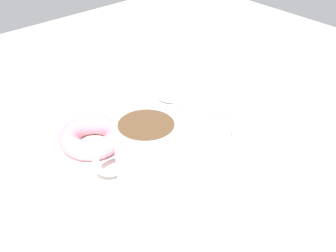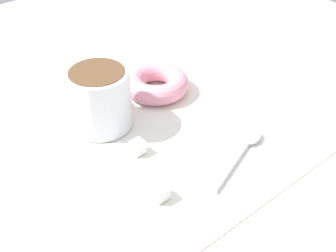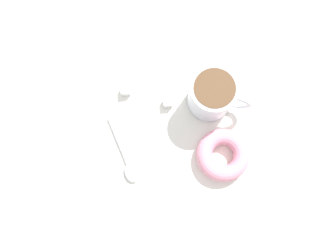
{
  "view_description": "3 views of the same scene",
  "coord_description": "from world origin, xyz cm",
  "px_view_note": "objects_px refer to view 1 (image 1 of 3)",
  "views": [
    {
      "loc": [
        43.0,
        -41.17,
        41.55
      ],
      "look_at": [
        -2.11,
        -1.37,
        2.3
      ],
      "focal_mm": 50.0,
      "sensor_mm": 36.0,
      "label": 1
    },
    {
      "loc": [
        29.05,
        36.83,
        39.54
      ],
      "look_at": [
        -2.11,
        -1.37,
        2.3
      ],
      "focal_mm": 50.0,
      "sensor_mm": 36.0,
      "label": 2
    },
    {
      "loc": [
        -13.83,
        -0.9,
        63.15
      ],
      "look_at": [
        -2.11,
        -1.37,
        2.3
      ],
      "focal_mm": 35.0,
      "sensor_mm": 36.0,
      "label": 3
    }
  ],
  "objects_px": {
    "sugar_cube": "(189,146)",
    "coffee_cup": "(145,150)",
    "donut": "(92,137)",
    "sugar_cube_extra": "(240,134)",
    "spoon": "(177,101)"
  },
  "relations": [
    {
      "from": "donut",
      "to": "sugar_cube",
      "type": "bearing_deg",
      "value": 42.6
    },
    {
      "from": "sugar_cube",
      "to": "sugar_cube_extra",
      "type": "distance_m",
      "value": 0.09
    },
    {
      "from": "sugar_cube",
      "to": "sugar_cube_extra",
      "type": "bearing_deg",
      "value": 70.79
    },
    {
      "from": "sugar_cube",
      "to": "coffee_cup",
      "type": "bearing_deg",
      "value": -88.72
    },
    {
      "from": "donut",
      "to": "spoon",
      "type": "height_order",
      "value": "donut"
    },
    {
      "from": "donut",
      "to": "sugar_cube_extra",
      "type": "relative_size",
      "value": 5.69
    },
    {
      "from": "coffee_cup",
      "to": "donut",
      "type": "relative_size",
      "value": 1.16
    },
    {
      "from": "donut",
      "to": "sugar_cube_extra",
      "type": "height_order",
      "value": "donut"
    },
    {
      "from": "donut",
      "to": "spoon",
      "type": "xyz_separation_m",
      "value": [
        -0.01,
        0.18,
        -0.01
      ]
    },
    {
      "from": "sugar_cube",
      "to": "sugar_cube_extra",
      "type": "relative_size",
      "value": 0.96
    },
    {
      "from": "coffee_cup",
      "to": "donut",
      "type": "height_order",
      "value": "coffee_cup"
    },
    {
      "from": "donut",
      "to": "sugar_cube_extra",
      "type": "bearing_deg",
      "value": 53.03
    },
    {
      "from": "spoon",
      "to": "sugar_cube_extra",
      "type": "xyz_separation_m",
      "value": [
        0.15,
        0.0,
        0.0
      ]
    },
    {
      "from": "spoon",
      "to": "sugar_cube",
      "type": "distance_m",
      "value": 0.14
    },
    {
      "from": "coffee_cup",
      "to": "sugar_cube",
      "type": "bearing_deg",
      "value": 91.28
    }
  ]
}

